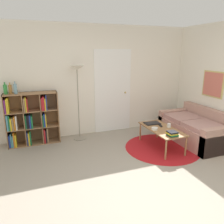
# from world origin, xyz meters

# --- Properties ---
(ground_plane) EXTENTS (14.00, 14.00, 0.00)m
(ground_plane) POSITION_xyz_m (0.00, 0.00, 0.00)
(ground_plane) COLOR gray
(wall_back) EXTENTS (7.64, 0.11, 2.60)m
(wall_back) POSITION_xyz_m (0.02, 2.74, 1.29)
(wall_back) COLOR silver
(wall_back) RESTS_ON ground_plane
(wall_right) EXTENTS (0.08, 5.71, 2.60)m
(wall_right) POSITION_xyz_m (2.34, 1.36, 1.30)
(wall_right) COLOR silver
(wall_right) RESTS_ON ground_plane
(rug) EXTENTS (1.56, 1.56, 0.01)m
(rug) POSITION_xyz_m (0.95, 1.31, 0.00)
(rug) COLOR #B2191E
(rug) RESTS_ON ground_plane
(bookshelf) EXTENTS (1.09, 0.34, 1.14)m
(bookshelf) POSITION_xyz_m (-1.65, 2.53, 0.56)
(bookshelf) COLOR #936B47
(bookshelf) RESTS_ON ground_plane
(floor_lamp) EXTENTS (0.33, 0.33, 1.70)m
(floor_lamp) POSITION_xyz_m (-0.58, 2.44, 1.43)
(floor_lamp) COLOR gray
(floor_lamp) RESTS_ON ground_plane
(couch) EXTENTS (0.91, 1.62, 0.73)m
(couch) POSITION_xyz_m (1.90, 1.39, 0.27)
(couch) COLOR tan
(couch) RESTS_ON ground_plane
(coffee_table) EXTENTS (0.53, 1.11, 0.43)m
(coffee_table) POSITION_xyz_m (0.94, 1.35, 0.39)
(coffee_table) COLOR #996B42
(coffee_table) RESTS_ON ground_plane
(laptop) EXTENTS (0.35, 0.24, 0.02)m
(laptop) POSITION_xyz_m (0.91, 1.69, 0.44)
(laptop) COLOR black
(laptop) RESTS_ON coffee_table
(bowl) EXTENTS (0.13, 0.13, 0.05)m
(bowl) POSITION_xyz_m (0.76, 1.33, 0.45)
(bowl) COLOR silver
(bowl) RESTS_ON coffee_table
(book_stack_on_table) EXTENTS (0.18, 0.19, 0.09)m
(book_stack_on_table) POSITION_xyz_m (0.89, 0.91, 0.48)
(book_stack_on_table) COLOR black
(book_stack_on_table) RESTS_ON coffee_table
(cup) EXTENTS (0.08, 0.08, 0.08)m
(cup) POSITION_xyz_m (1.12, 1.36, 0.47)
(cup) COLOR white
(cup) RESTS_ON coffee_table
(remote) EXTENTS (0.08, 0.15, 0.02)m
(remote) POSITION_xyz_m (1.00, 1.48, 0.44)
(remote) COLOR black
(remote) RESTS_ON coffee_table
(bottle_left) EXTENTS (0.08, 0.08, 0.25)m
(bottle_left) POSITION_xyz_m (-2.05, 2.53, 1.25)
(bottle_left) COLOR #2D8438
(bottle_left) RESTS_ON bookshelf
(bottle_middle) EXTENTS (0.07, 0.07, 0.23)m
(bottle_middle) POSITION_xyz_m (-1.95, 2.53, 1.24)
(bottle_middle) COLOR olive
(bottle_middle) RESTS_ON bookshelf
(bottle_right) EXTENTS (0.07, 0.07, 0.26)m
(bottle_right) POSITION_xyz_m (-1.86, 2.49, 1.25)
(bottle_right) COLOR #6B93A3
(bottle_right) RESTS_ON bookshelf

